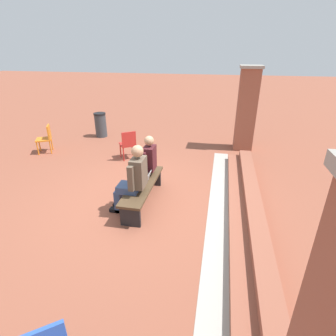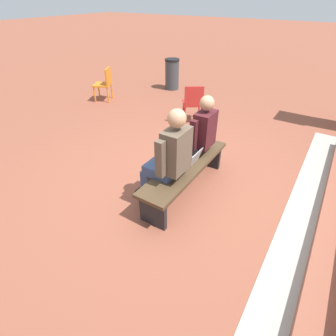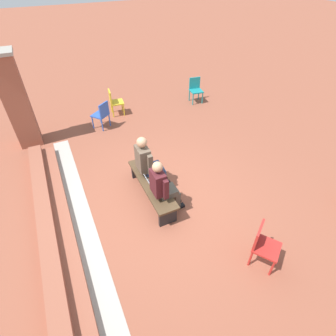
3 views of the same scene
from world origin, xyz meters
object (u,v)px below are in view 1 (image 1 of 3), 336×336
at_px(litter_bin, 101,125).
at_px(person_adult, 133,178).
at_px(plastic_chair_far_left, 128,143).
at_px(laptop, 144,180).
at_px(bench, 143,188).
at_px(plastic_chair_near_bench_left, 46,137).
at_px(person_student, 145,163).

bearing_deg(litter_bin, person_adult, 31.69).
bearing_deg(plastic_chair_far_left, laptop, 27.13).
bearing_deg(bench, person_adult, -11.69).
height_order(laptop, plastic_chair_far_left, plastic_chair_far_left).
bearing_deg(plastic_chair_near_bench_left, laptop, 59.89).
xyz_separation_m(bench, litter_bin, (-4.05, -2.78, 0.08)).
xyz_separation_m(person_student, laptop, (0.37, 0.08, -0.21)).
distance_m(plastic_chair_near_bench_left, litter_bin, 2.04).
height_order(plastic_chair_near_bench_left, litter_bin, litter_bin).
bearing_deg(bench, person_student, -171.59).
bearing_deg(bench, plastic_chair_near_bench_left, -121.01).
distance_m(plastic_chair_far_left, litter_bin, 2.50).
height_order(bench, laptop, laptop).
bearing_deg(plastic_chair_far_left, litter_bin, -137.31).
relative_size(bench, person_adult, 1.30).
relative_size(person_adult, plastic_chair_near_bench_left, 1.65).
distance_m(laptop, plastic_chair_near_bench_left, 4.31).
xyz_separation_m(plastic_chair_far_left, litter_bin, (-1.83, -1.69, -0.05)).
xyz_separation_m(person_adult, plastic_chair_far_left, (-2.55, -1.02, -0.25)).
relative_size(person_adult, laptop, 4.33).
xyz_separation_m(bench, plastic_chair_near_bench_left, (-2.24, -3.72, 0.13)).
relative_size(bench, plastic_chair_near_bench_left, 2.14).
relative_size(plastic_chair_near_bench_left, plastic_chair_far_left, 1.00).
bearing_deg(laptop, person_student, -168.22).
distance_m(bench, litter_bin, 4.91).
xyz_separation_m(person_student, plastic_chair_near_bench_left, (-1.79, -3.65, -0.22)).
bearing_deg(person_adult, plastic_chair_far_left, -158.29).
bearing_deg(plastic_chair_near_bench_left, person_student, 63.88).
bearing_deg(person_student, plastic_chair_far_left, -150.04).
bearing_deg(person_student, bench, 8.41).
distance_m(person_adult, plastic_chair_near_bench_left, 4.47).
xyz_separation_m(person_adult, plastic_chair_near_bench_left, (-2.57, -3.65, -0.25)).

